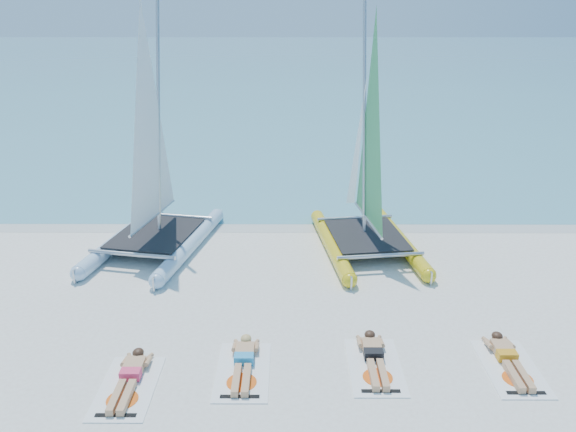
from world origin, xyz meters
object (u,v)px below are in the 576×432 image
object	(u,v)px
catamaran_blue	(152,175)
sunbather_a	(130,376)
towel_b	(243,371)
sunbather_b	(244,360)
sunbather_c	(374,356)
towel_d	(511,368)
towel_c	(375,366)
catamaran_yellow	(365,171)
sunbather_d	(508,357)
towel_a	(128,387)

from	to	relation	value
catamaran_blue	sunbather_a	distance (m)	6.60
catamaran_blue	towel_b	size ratio (longest dim) A/B	3.86
sunbather_b	sunbather_c	world-z (taller)	same
towel_d	towel_c	bearing A→B (deg)	179.14
sunbather_a	sunbather_b	bearing A→B (deg)	13.43
towel_b	catamaran_yellow	bearing A→B (deg)	64.58
towel_d	sunbather_d	world-z (taller)	sunbather_d
sunbather_b	towel_d	distance (m)	5.09
towel_c	sunbather_d	world-z (taller)	sunbather_d
sunbather_a	sunbather_b	distance (m)	2.10
sunbather_c	sunbather_d	xyz separation A→B (m)	(2.58, -0.04, 0.00)
sunbather_a	sunbather_b	size ratio (longest dim) A/B	1.00
catamaran_yellow	towel_a	xyz separation A→B (m)	(-5.02, -6.74, -2.15)
sunbather_b	towel_c	size ratio (longest dim) A/B	0.93
catamaran_yellow	towel_c	distance (m)	6.48
towel_b	sunbather_c	world-z (taller)	sunbather_c
catamaran_blue	sunbather_b	distance (m)	6.74
towel_d	sunbather_a	bearing A→B (deg)	-176.65
sunbather_c	sunbather_d	distance (m)	2.58
catamaran_yellow	sunbather_b	bearing A→B (deg)	-123.72
towel_c	sunbather_c	distance (m)	0.22
sunbather_b	sunbather_d	bearing A→B (deg)	1.36
towel_b	sunbather_d	size ratio (longest dim) A/B	1.07
towel_a	towel_b	world-z (taller)	same
towel_c	sunbather_c	xyz separation A→B (m)	(0.00, 0.19, 0.11)
sunbather_a	sunbather_c	xyz separation A→B (m)	(4.56, 0.65, 0.00)
towel_b	towel_c	world-z (taller)	same
sunbather_c	towel_a	bearing A→B (deg)	-169.55
sunbather_a	sunbather_d	bearing A→B (deg)	4.88
sunbather_a	towel_c	xyz separation A→B (m)	(4.56, 0.46, -0.11)
towel_a	sunbather_b	world-z (taller)	sunbather_b
sunbather_a	towel_c	bearing A→B (deg)	5.72
towel_d	towel_a	bearing A→B (deg)	-175.12
sunbather_d	towel_c	bearing A→B (deg)	-176.59
catamaran_yellow	sunbather_d	size ratio (longest dim) A/B	3.97
towel_a	sunbather_d	xyz separation A→B (m)	(7.13, 0.80, 0.11)
catamaran_blue	towel_b	distance (m)	6.93
towel_a	sunbather_a	distance (m)	0.22
catamaran_yellow	sunbather_a	world-z (taller)	catamaran_yellow
sunbather_a	towel_b	bearing A→B (deg)	8.25
sunbather_c	sunbather_d	world-z (taller)	same
sunbather_d	sunbather_b	bearing A→B (deg)	-178.64
sunbather_b	sunbather_d	world-z (taller)	same
catamaran_blue	sunbather_b	world-z (taller)	catamaran_blue
towel_d	towel_b	bearing A→B (deg)	-178.64
catamaran_yellow	catamaran_blue	bearing A→B (deg)	175.62
towel_a	towel_c	distance (m)	4.60
sunbather_b	towel_c	xyz separation A→B (m)	(2.51, -0.03, -0.11)
catamaran_yellow	sunbather_c	size ratio (longest dim) A/B	3.97
catamaran_blue	towel_a	size ratio (longest dim) A/B	3.86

